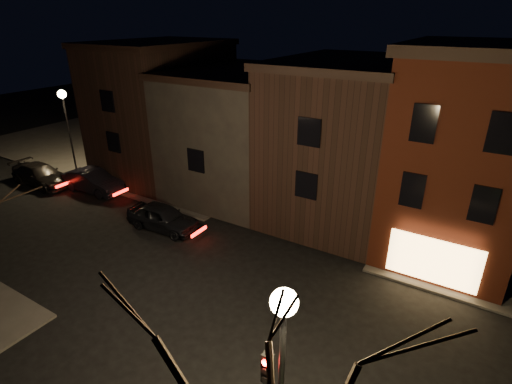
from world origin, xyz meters
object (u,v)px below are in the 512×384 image
street_lamp_near (283,344)px  parked_car_c (41,175)px  street_lamp_far (65,109)px  parked_car_b (93,181)px  parked_car_a (163,217)px

street_lamp_near → parked_car_c: street_lamp_near is taller
street_lamp_near → parked_car_c: size_ratio=1.22×
street_lamp_far → parked_car_b: street_lamp_far is taller
street_lamp_far → parked_car_a: size_ratio=1.43×
street_lamp_near → parked_car_b: size_ratio=1.32×
street_lamp_far → parked_car_b: size_ratio=1.32×
street_lamp_near → parked_car_a: bearing=144.6°
street_lamp_far → parked_car_a: 13.63m
parked_car_b → parked_car_a: bearing=-102.1°
parked_car_b → parked_car_c: size_ratio=0.92×
street_lamp_near → parked_car_a: street_lamp_near is taller
parked_car_a → street_lamp_near: bearing=-128.7°
street_lamp_near → parked_car_c: 27.29m
street_lamp_near → street_lamp_far: bearing=154.2°
street_lamp_far → parked_car_a: bearing=-14.2°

